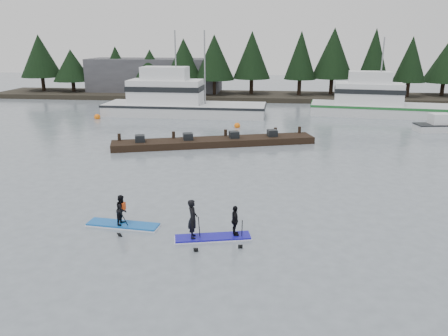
# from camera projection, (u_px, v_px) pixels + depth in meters

# --- Properties ---
(ground) EXTENTS (160.00, 160.00, 0.00)m
(ground) POSITION_uv_depth(u_px,v_px,m) (207.00, 235.00, 17.94)
(ground) COLOR slate
(ground) RESTS_ON ground
(far_shore) EXTENTS (70.00, 8.00, 0.60)m
(far_shore) POSITION_uv_depth(u_px,v_px,m) (255.00, 96.00, 57.82)
(far_shore) COLOR #2D281E
(far_shore) RESTS_ON ground
(treeline) EXTENTS (60.00, 4.00, 8.00)m
(treeline) POSITION_uv_depth(u_px,v_px,m) (255.00, 99.00, 57.91)
(treeline) COLOR black
(treeline) RESTS_ON ground
(waterfront_building) EXTENTS (18.00, 6.00, 5.00)m
(waterfront_building) POSITION_uv_depth(u_px,v_px,m) (155.00, 77.00, 60.62)
(waterfront_building) COLOR #4C4C51
(waterfront_building) RESTS_ON ground
(fishing_boat_large) EXTENTS (16.69, 4.94, 9.49)m
(fishing_boat_large) POSITION_uv_depth(u_px,v_px,m) (180.00, 108.00, 45.47)
(fishing_boat_large) COLOR silver
(fishing_boat_large) RESTS_ON ground
(fishing_boat_medium) EXTENTS (15.30, 6.04, 8.81)m
(fishing_boat_medium) POSITION_uv_depth(u_px,v_px,m) (380.00, 109.00, 45.27)
(fishing_boat_medium) COLOR silver
(fishing_boat_medium) RESTS_ON ground
(skiff) EXTENTS (5.72, 2.52, 0.64)m
(skiff) POSITION_uv_depth(u_px,v_px,m) (448.00, 128.00, 37.68)
(skiff) COLOR silver
(skiff) RESTS_ON ground
(floating_dock) EXTENTS (15.08, 6.47, 0.51)m
(floating_dock) POSITION_uv_depth(u_px,v_px,m) (215.00, 142.00, 32.81)
(floating_dock) COLOR black
(floating_dock) RESTS_ON ground
(buoy_b) EXTENTS (0.55, 0.55, 0.55)m
(buoy_b) POSITION_uv_depth(u_px,v_px,m) (237.00, 127.00, 39.38)
(buoy_b) COLOR orange
(buoy_b) RESTS_ON ground
(buoy_a) EXTENTS (0.61, 0.61, 0.61)m
(buoy_a) POSITION_uv_depth(u_px,v_px,m) (97.00, 119.00, 43.58)
(buoy_a) COLOR orange
(buoy_a) RESTS_ON ground
(paddleboard_solo) EXTENTS (3.17, 1.20, 1.86)m
(paddleboard_solo) POSITION_uv_depth(u_px,v_px,m) (122.00, 215.00, 18.68)
(paddleboard_solo) COLOR #1359B2
(paddleboard_solo) RESTS_ON ground
(paddleboard_duo) EXTENTS (3.13, 1.52, 2.19)m
(paddleboard_duo) POSITION_uv_depth(u_px,v_px,m) (212.00, 224.00, 17.46)
(paddleboard_duo) COLOR #1511A2
(paddleboard_duo) RESTS_ON ground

